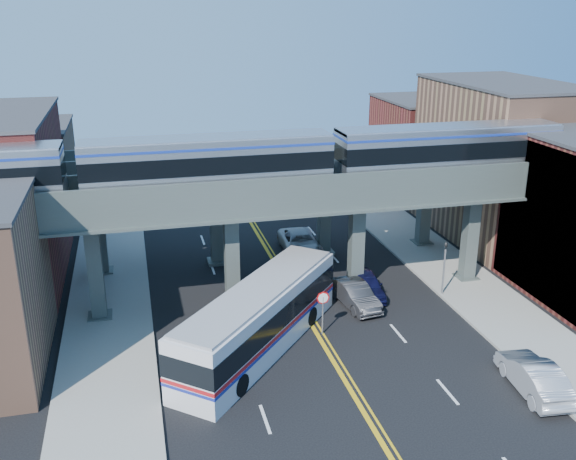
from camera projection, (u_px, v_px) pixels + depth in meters
name	position (u px, v px, depth m)	size (l,w,h in m)	color
ground	(333.00, 361.00, 33.57)	(120.00, 120.00, 0.00)	black
sidewalk_west	(109.00, 302.00, 40.10)	(5.00, 70.00, 0.16)	gray
sidewalk_east	(445.00, 268.00, 45.30)	(5.00, 70.00, 0.16)	gray
building_west_c	(24.00, 174.00, 54.61)	(8.00, 10.00, 8.00)	#8A5E47
building_east_b	(498.00, 161.00, 50.41)	(8.00, 14.00, 12.00)	#8A5E47
building_east_c	(424.00, 147.00, 62.81)	(8.00, 10.00, 9.00)	maroon
mural_panel	(543.00, 229.00, 38.94)	(0.10, 9.50, 9.50)	teal
elevated_viaduct_near	(296.00, 200.00, 38.74)	(52.00, 3.60, 7.40)	#46514E
elevated_viaduct_far	(271.00, 173.00, 45.15)	(52.00, 3.60, 7.40)	#46514E
transit_train	(208.00, 162.00, 36.69)	(44.23, 2.77, 3.22)	black
stop_sign	(323.00, 306.00, 35.80)	(0.76, 0.09, 2.63)	slate
traffic_signal	(444.00, 263.00, 40.38)	(0.15, 0.18, 4.10)	slate
transit_bus	(259.00, 319.00, 34.26)	(10.92, 12.06, 3.44)	silver
car_lane_a	(367.00, 285.00, 40.99)	(1.74, 4.33, 1.48)	#0E0F35
car_lane_b	(355.00, 295.00, 39.53)	(1.58, 4.53, 1.49)	#2B2B2D
car_lane_c	(300.00, 243.00, 48.03)	(2.62, 5.68, 1.58)	#BCBCBE
car_lane_d	(285.00, 200.00, 58.78)	(2.12, 5.21, 1.51)	#B1B2B6
car_parked_curb	(534.00, 376.00, 30.75)	(1.73, 4.96, 1.64)	#A7A8AC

